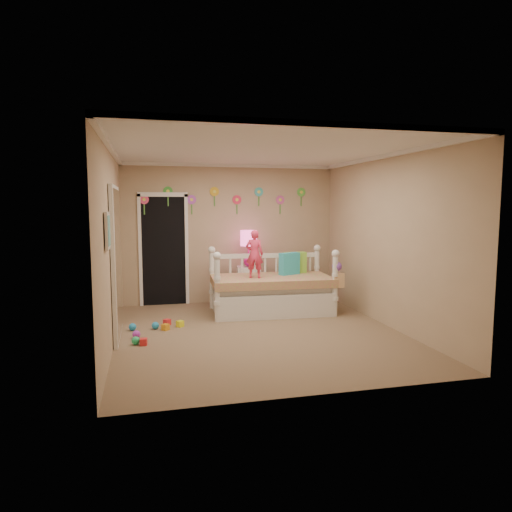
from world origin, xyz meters
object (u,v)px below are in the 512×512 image
object	(u,v)px
child	(254,254)
nightstand	(249,285)
daybed	(271,280)
table_lamp	(249,243)

from	to	relation	value
child	nightstand	bearing A→B (deg)	-73.03
daybed	table_lamp	xyz separation A→B (m)	(-0.24, 0.72, 0.59)
daybed	nightstand	bearing A→B (deg)	111.25
nightstand	child	bearing A→B (deg)	-88.91
child	table_lamp	bearing A→B (deg)	-73.03
daybed	nightstand	distance (m)	0.79
nightstand	daybed	bearing A→B (deg)	-65.12
daybed	table_lamp	world-z (taller)	table_lamp
table_lamp	child	bearing A→B (deg)	-95.70
child	table_lamp	xyz separation A→B (m)	(0.08, 0.82, 0.12)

